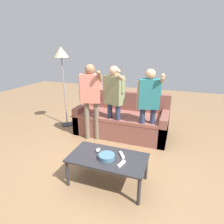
{
  "coord_description": "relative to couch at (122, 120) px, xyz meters",
  "views": [
    {
      "loc": [
        0.89,
        -2.22,
        1.81
      ],
      "look_at": [
        -0.03,
        0.33,
        0.84
      ],
      "focal_mm": 29.85,
      "sensor_mm": 36.0,
      "label": 1
    }
  ],
  "objects": [
    {
      "name": "game_remote_nunchuk",
      "position": [
        0.1,
        -1.5,
        0.13
      ],
      "size": [
        0.06,
        0.09,
        0.05
      ],
      "color": "white",
      "rests_on": "coffee_table"
    },
    {
      "name": "snack_bowl",
      "position": [
        0.28,
        -1.62,
        0.14
      ],
      "size": [
        0.22,
        0.22,
        0.06
      ],
      "primitive_type": "cylinder",
      "color": "teal",
      "rests_on": "coffee_table"
    },
    {
      "name": "couch",
      "position": [
        0.0,
        0.0,
        0.0
      ],
      "size": [
        1.91,
        0.84,
        0.87
      ],
      "color": "brown",
      "rests_on": "ground"
    },
    {
      "name": "floor_lamp",
      "position": [
        -1.37,
        -0.04,
        1.24
      ],
      "size": [
        0.32,
        0.32,
        1.79
      ],
      "color": "#2D2D33",
      "rests_on": "ground"
    },
    {
      "name": "coffee_table",
      "position": [
        0.27,
        -1.58,
        0.06
      ],
      "size": [
        1.04,
        0.56,
        0.41
      ],
      "color": "#2D2D33",
      "rests_on": "ground"
    },
    {
      "name": "game_remote_wand_far",
      "position": [
        0.5,
        -1.69,
        0.12
      ],
      "size": [
        0.07,
        0.15,
        0.03
      ],
      "color": "white",
      "rests_on": "coffee_table"
    },
    {
      "name": "player_right",
      "position": [
        0.59,
        -0.39,
        0.61
      ],
      "size": [
        0.46,
        0.28,
        1.45
      ],
      "color": "#2D3856",
      "rests_on": "ground"
    },
    {
      "name": "player_center",
      "position": [
        -0.06,
        -0.39,
        0.63
      ],
      "size": [
        0.43,
        0.39,
        1.47
      ],
      "color": "#2D3856",
      "rests_on": "ground"
    },
    {
      "name": "player_left",
      "position": [
        -0.49,
        -0.47,
        0.64
      ],
      "size": [
        0.48,
        0.32,
        1.5
      ],
      "color": "#756656",
      "rests_on": "ground"
    },
    {
      "name": "game_remote_wand_near",
      "position": [
        0.45,
        -1.5,
        0.12
      ],
      "size": [
        0.11,
        0.15,
        0.03
      ],
      "color": "white",
      "rests_on": "coffee_table"
    },
    {
      "name": "ground_plane",
      "position": [
        0.17,
        -1.36,
        -0.3
      ],
      "size": [
        12.0,
        12.0,
        0.0
      ],
      "primitive_type": "plane",
      "color": "#93704C"
    }
  ]
}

